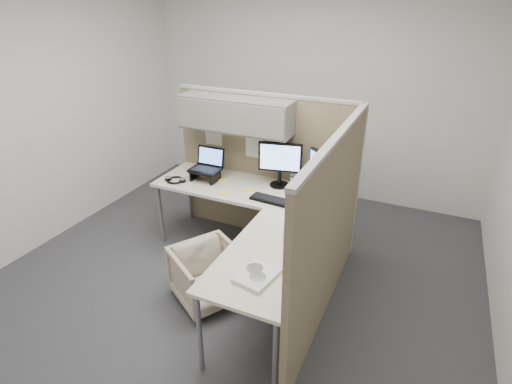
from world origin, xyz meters
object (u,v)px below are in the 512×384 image
at_px(office_chair, 208,273).
at_px(keyboard, 273,200).
at_px(desk, 253,214).
at_px(monitor_left, 280,161).

bearing_deg(office_chair, keyboard, 8.19).
height_order(desk, keyboard, keyboard).
bearing_deg(office_chair, desk, 8.57).
bearing_deg(keyboard, monitor_left, 105.84).
relative_size(desk, office_chair, 3.51).
bearing_deg(monitor_left, office_chair, -114.90).
relative_size(monitor_left, keyboard, 1.05).
xyz_separation_m(desk, keyboard, (0.11, 0.23, 0.05)).
distance_m(office_chair, keyboard, 0.91).
relative_size(office_chair, monitor_left, 1.22).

